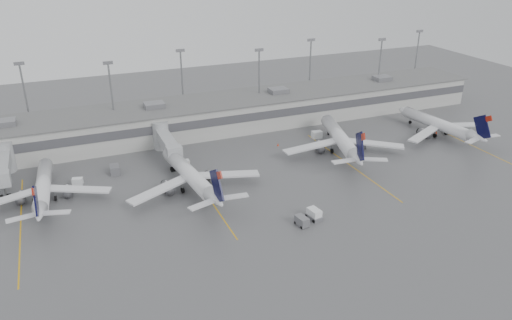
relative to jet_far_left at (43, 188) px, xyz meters
name	(u,v)px	position (x,y,z in m)	size (l,w,h in m)	color
ground	(337,231)	(48.09, -31.95, -2.93)	(260.00, 260.00, 0.00)	#555457
terminal	(228,113)	(48.08, 26.03, 1.24)	(152.00, 17.00, 9.45)	#AAAAA5
light_masts	(221,80)	(48.09, 31.80, 9.10)	(142.40, 8.00, 20.60)	gray
jet_bridge_left	(4,163)	(-7.41, 13.77, 0.94)	(4.00, 17.20, 7.00)	gray
jet_bridge_right	(165,140)	(27.59, 13.77, 0.94)	(4.00, 17.20, 7.00)	gray
stand_markings	(280,177)	(48.09, -7.95, -2.92)	(105.25, 40.00, 0.01)	#DF9F0D
jet_far_left	(43,188)	(0.00, 0.00, 0.00)	(25.94, 29.15, 9.43)	silver
jet_mid_left	(191,175)	(28.45, -6.38, 0.31)	(28.60, 32.21, 10.43)	silver
jet_mid_right	(341,139)	(67.64, -0.93, 0.44)	(28.85, 32.78, 10.85)	silver
jet_far_right	(440,125)	(97.63, -1.29, 0.13)	(26.95, 30.35, 9.83)	silver
baggage_tug	(314,215)	(46.32, -26.66, -2.14)	(2.48, 3.43, 2.04)	white
baggage_cart	(302,221)	(43.12, -27.86, -2.01)	(1.98, 2.97, 1.77)	slate
gse_uld_a	(78,181)	(6.61, 4.95, -2.17)	(2.13, 1.42, 1.51)	white
gse_uld_b	(184,163)	(30.00, 5.22, -2.14)	(2.24, 1.49, 1.58)	white
gse_uld_c	(317,135)	(66.78, 9.53, -2.01)	(2.58, 1.72, 1.83)	white
gse_loader	(115,170)	(14.72, 7.46, -1.96)	(1.95, 3.12, 1.95)	slate
cone_a	(8,196)	(-6.80, 4.06, -2.58)	(0.44, 0.44, 0.69)	#FF3105
cone_b	(196,176)	(30.71, -1.39, -2.57)	(0.45, 0.45, 0.71)	#FF3105
cone_c	(278,144)	(55.07, 8.43, -2.58)	(0.44, 0.44, 0.70)	#FF3105
cone_d	(436,132)	(97.95, 0.02, -2.59)	(0.43, 0.43, 0.69)	#FF3105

